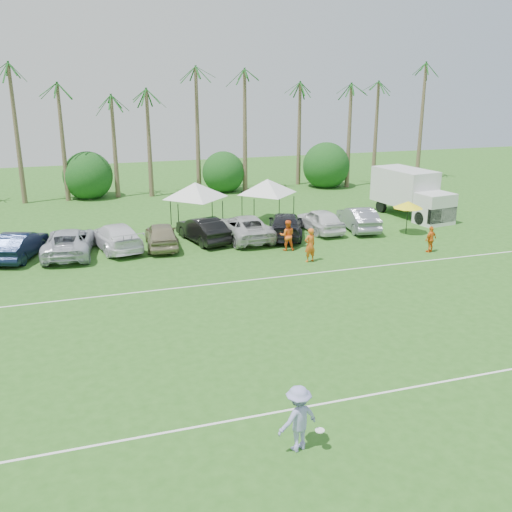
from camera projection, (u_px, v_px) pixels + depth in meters
name	position (u px, v px, depth m)	size (l,w,h in m)	color
ground	(359.00, 438.00, 16.64)	(120.00, 120.00, 0.00)	#2A5F1C
field_lines	(269.00, 329.00, 23.91)	(80.00, 12.10, 0.01)	white
palm_tree_2	(1.00, 89.00, 44.88)	(2.40, 2.40, 10.90)	brown
palm_tree_3	(54.00, 78.00, 45.81)	(2.40, 2.40, 11.90)	brown
palm_tree_4	(107.00, 110.00, 47.75)	(2.40, 2.40, 8.90)	brown
palm_tree_5	(155.00, 99.00, 48.67)	(2.40, 2.40, 9.90)	brown
palm_tree_6	(200.00, 88.00, 49.58)	(2.40, 2.40, 10.90)	brown
palm_tree_7	(244.00, 78.00, 50.51)	(2.40, 2.40, 11.90)	brown
palm_tree_8	(296.00, 107.00, 52.75)	(2.40, 2.40, 8.90)	brown
palm_tree_9	(345.00, 97.00, 53.95)	(2.40, 2.40, 9.90)	brown
palm_tree_10	(392.00, 87.00, 55.17)	(2.40, 2.40, 10.90)	brown
palm_tree_11	(429.00, 78.00, 56.09)	(2.40, 2.40, 11.90)	brown
bush_tree_1	(88.00, 177.00, 49.76)	(4.00, 4.00, 4.00)	brown
bush_tree_2	(221.00, 171.00, 53.29)	(4.00, 4.00, 4.00)	brown
bush_tree_3	(319.00, 166.00, 56.23)	(4.00, 4.00, 4.00)	brown
sideline_player_a	(310.00, 245.00, 32.38)	(0.72, 0.47, 1.98)	orange
sideline_player_b	(287.00, 235.00, 34.56)	(0.92, 0.71, 1.89)	orange
sideline_player_c	(431.00, 239.00, 34.23)	(0.94, 0.39, 1.60)	orange
box_truck	(412.00, 192.00, 42.81)	(3.52, 7.07, 3.49)	silver
canopy_tent_left	(195.00, 182.00, 38.99)	(4.66, 4.66, 3.78)	black
canopy_tent_right	(267.00, 179.00, 40.76)	(4.55, 4.55, 3.68)	black
market_umbrella	(408.00, 205.00, 37.94)	(2.01, 2.01, 2.23)	black
frisbee_player	(298.00, 418.00, 15.88)	(1.42, 1.04, 1.97)	#9496D2
parked_car_1	(20.00, 245.00, 33.09)	(1.69, 4.84, 1.60)	black
parked_car_2	(69.00, 242.00, 33.69)	(2.65, 5.74, 1.60)	#B7BAC5
parked_car_3	(116.00, 237.00, 34.83)	(2.23, 5.50, 1.60)	white
parked_car_4	(161.00, 235.00, 35.18)	(1.88, 4.68, 1.60)	gray
parked_car_5	(203.00, 229.00, 36.47)	(1.69, 4.84, 1.60)	black
parked_car_6	(245.00, 227.00, 37.01)	(2.65, 5.74, 1.60)	#B9B9B9
parked_car_7	(285.00, 225.00, 37.57)	(2.23, 5.50, 1.60)	black
parked_car_8	(320.00, 220.00, 38.84)	(1.88, 4.68, 1.60)	white
parked_car_9	(358.00, 218.00, 39.34)	(1.69, 4.84, 1.60)	slate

